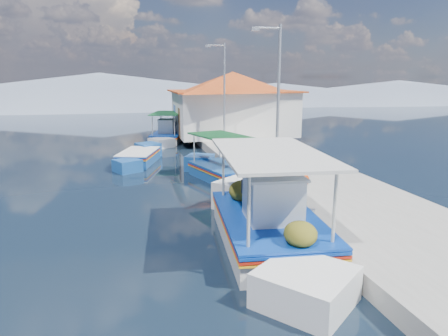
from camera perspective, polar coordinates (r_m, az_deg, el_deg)
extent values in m
plane|color=black|center=(14.10, -7.62, -6.23)|extent=(160.00, 160.00, 0.00)
cube|color=#A4A19A|center=(21.03, 6.72, 0.80)|extent=(5.00, 44.00, 0.50)
cylinder|color=#A5A8AD|center=(12.13, 12.17, -6.34)|extent=(0.20, 0.20, 0.30)
cylinder|color=#A5A8AD|center=(16.58, 4.72, -0.95)|extent=(0.20, 0.20, 0.30)
cylinder|color=#A5A8AD|center=(22.24, -0.13, 2.59)|extent=(0.20, 0.20, 0.30)
cylinder|color=#A5A8AD|center=(28.03, -3.00, 4.67)|extent=(0.20, 0.20, 0.30)
cube|color=white|center=(11.51, 6.24, -9.32)|extent=(2.94, 5.08, 1.06)
cube|color=white|center=(14.26, 0.67, -4.30)|extent=(2.50, 2.50, 1.18)
cube|color=white|center=(9.07, 15.07, -16.06)|extent=(2.43, 2.43, 1.01)
cube|color=#0B3798|center=(11.34, 6.29, -7.01)|extent=(3.02, 5.23, 0.07)
cube|color=red|center=(11.37, 6.28, -7.44)|extent=(3.02, 5.23, 0.06)
cube|color=yellow|center=(11.39, 6.27, -7.81)|extent=(3.02, 5.23, 0.04)
cube|color=#0B3798|center=(11.31, 6.30, -6.64)|extent=(3.04, 5.19, 0.06)
cube|color=brown|center=(11.32, 6.30, -6.80)|extent=(2.73, 4.96, 0.06)
cube|color=white|center=(10.84, 7.14, -4.28)|extent=(1.49, 1.58, 1.23)
cube|color=silver|center=(10.68, 7.24, -1.00)|extent=(1.63, 1.71, 0.07)
cylinder|color=beige|center=(12.54, -1.70, -0.53)|extent=(0.08, 0.08, 1.79)
cylinder|color=beige|center=(13.26, 6.44, 0.12)|extent=(0.08, 0.08, 1.79)
cylinder|color=beige|center=(8.89, 6.37, -6.20)|extent=(0.08, 0.08, 1.79)
cylinder|color=beige|center=(9.87, 16.78, -4.75)|extent=(0.08, 0.08, 1.79)
cube|color=silver|center=(10.86, 6.53, 2.15)|extent=(3.06, 5.09, 0.08)
ellipsoid|color=#535316|center=(12.43, 1.35, -3.40)|extent=(0.85, 0.94, 0.64)
ellipsoid|color=#535316|center=(13.22, 3.67, -2.66)|extent=(0.72, 0.79, 0.54)
ellipsoid|color=#535316|center=(9.68, 12.76, -8.69)|extent=(0.76, 0.84, 0.57)
sphere|color=#FF4908|center=(12.15, 9.80, -1.42)|extent=(0.45, 0.45, 0.45)
cube|color=#184C93|center=(18.47, -0.39, -0.97)|extent=(2.57, 3.56, 0.82)
cube|color=#184C93|center=(20.53, -0.01, 0.72)|extent=(1.67, 1.67, 0.90)
cube|color=#184C93|center=(16.46, -0.85, -2.67)|extent=(1.63, 1.63, 0.77)
cube|color=#0B3798|center=(18.38, -0.39, 0.18)|extent=(2.65, 3.66, 0.05)
cube|color=red|center=(18.39, -0.39, -0.03)|extent=(2.65, 3.66, 0.04)
cube|color=yellow|center=(18.41, -0.39, -0.22)|extent=(2.65, 3.66, 0.03)
cube|color=#184C93|center=(18.37, -0.39, 0.36)|extent=(2.66, 3.64, 0.04)
cube|color=brown|center=(18.37, -0.39, 0.28)|extent=(2.42, 3.45, 0.04)
cylinder|color=beige|center=(19.61, -2.15, 3.11)|extent=(0.06, 0.06, 1.37)
cylinder|color=beige|center=(19.53, 1.87, 3.07)|extent=(0.06, 0.06, 1.37)
cylinder|color=beige|center=(16.98, -3.00, 1.60)|extent=(0.06, 0.06, 1.37)
cylinder|color=beige|center=(16.89, 1.64, 1.55)|extent=(0.06, 0.06, 1.37)
cube|color=#0E4820|center=(18.13, -0.40, 4.53)|extent=(2.65, 3.58, 0.06)
cube|color=#184C93|center=(22.28, -11.87, 1.15)|extent=(2.46, 3.39, 0.85)
cube|color=#184C93|center=(24.16, -13.52, 2.21)|extent=(1.56, 1.56, 0.94)
cube|color=#184C93|center=(20.47, -10.01, 0.21)|extent=(1.52, 1.52, 0.80)
cube|color=#0B3798|center=(22.21, -11.92, 2.14)|extent=(2.53, 3.49, 0.05)
cube|color=red|center=(22.22, -11.91, 1.96)|extent=(2.53, 3.49, 0.04)
cube|color=yellow|center=(22.23, -11.90, 1.80)|extent=(2.53, 3.49, 0.04)
cube|color=white|center=(22.20, -11.93, 2.30)|extent=(2.54, 3.47, 0.04)
cube|color=brown|center=(22.20, -11.92, 2.23)|extent=(2.32, 3.29, 0.04)
cube|color=white|center=(29.40, -7.88, 4.05)|extent=(2.78, 3.96, 0.84)
cube|color=white|center=(31.60, -9.51, 4.78)|extent=(1.83, 1.83, 0.93)
cube|color=white|center=(27.29, -6.07, 3.43)|extent=(1.78, 1.78, 0.80)
cube|color=#0B3798|center=(29.35, -7.91, 4.80)|extent=(2.87, 4.08, 0.05)
cube|color=red|center=(29.36, -7.90, 4.66)|extent=(2.87, 4.08, 0.04)
cube|color=yellow|center=(29.37, -7.90, 4.54)|extent=(2.87, 4.08, 0.04)
cube|color=#0B3798|center=(29.34, -7.91, 4.92)|extent=(2.87, 4.05, 0.04)
cube|color=brown|center=(29.34, -7.91, 4.87)|extent=(2.62, 3.85, 0.04)
cube|color=white|center=(29.04, -7.74, 5.76)|extent=(1.31, 1.39, 0.98)
cube|color=silver|center=(28.98, -7.77, 6.76)|extent=(1.42, 1.50, 0.05)
cylinder|color=beige|center=(30.40, -10.33, 6.40)|extent=(0.06, 0.06, 1.42)
cylinder|color=beige|center=(30.92, -7.70, 6.60)|extent=(0.06, 0.06, 1.42)
cylinder|color=beige|center=(27.59, -8.23, 5.86)|extent=(0.06, 0.06, 1.42)
cylinder|color=beige|center=(28.17, -5.39, 6.07)|extent=(0.06, 0.06, 1.42)
cube|color=#0E4820|center=(29.19, -7.99, 7.63)|extent=(2.87, 3.98, 0.06)
cube|color=silver|center=(29.38, 1.25, 7.70)|extent=(8.00, 6.00, 3.00)
cube|color=#CC501C|center=(29.29, 1.26, 10.72)|extent=(8.64, 6.48, 0.10)
pyramid|color=#CC501C|center=(29.27, 1.27, 11.99)|extent=(10.49, 10.49, 1.40)
cube|color=brown|center=(27.68, -6.26, 6.28)|extent=(0.06, 1.00, 2.00)
cube|color=#0B3798|center=(30.10, -6.91, 7.92)|extent=(0.06, 1.20, 0.90)
cylinder|color=#A5A8AD|center=(16.42, 7.58, 8.92)|extent=(0.12, 0.12, 6.00)
cylinder|color=#A5A8AD|center=(16.32, 6.15, 18.96)|extent=(1.00, 0.08, 0.08)
cube|color=#A5A8AD|center=(16.15, 4.39, 18.88)|extent=(0.30, 0.14, 0.14)
cylinder|color=#A5A8AD|center=(25.02, 0.05, 10.28)|extent=(0.12, 0.12, 6.00)
cylinder|color=#A5A8AD|center=(24.95, -1.12, 16.82)|extent=(1.00, 0.08, 0.08)
cube|color=#A5A8AD|center=(24.84, -2.29, 16.71)|extent=(0.30, 0.14, 0.14)
cone|color=gray|center=(69.42, -16.95, 10.40)|extent=(96.00, 96.00, 5.50)
cone|color=gray|center=(74.17, 7.28, 10.29)|extent=(76.80, 76.80, 3.80)
cone|color=gray|center=(86.26, 23.25, 9.84)|extent=(89.60, 89.60, 4.20)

